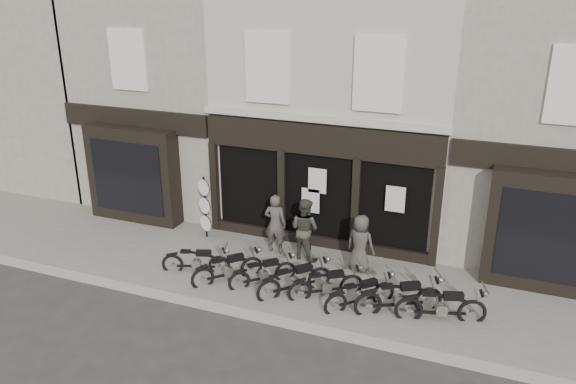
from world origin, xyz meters
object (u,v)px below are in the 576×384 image
(motorcycle_4, at_px, (327,287))
(motorcycle_7, at_px, (442,309))
(motorcycle_6, at_px, (400,300))
(man_right, at_px, (360,243))
(advert_sign_post, at_px, (205,210))
(man_left, at_px, (275,224))
(motorcycle_3, at_px, (295,282))
(motorcycle_5, at_px, (361,296))
(man_centre, at_px, (305,229))
(motorcycle_0, at_px, (197,263))
(motorcycle_2, at_px, (263,275))
(motorcycle_1, at_px, (228,271))

(motorcycle_4, height_order, motorcycle_7, motorcycle_7)
(motorcycle_6, bearing_deg, man_right, 101.13)
(advert_sign_post, bearing_deg, motorcycle_7, 6.03)
(man_left, bearing_deg, motorcycle_3, 120.61)
(motorcycle_5, height_order, motorcycle_7, motorcycle_7)
(motorcycle_6, distance_m, man_centre, 3.66)
(motorcycle_3, height_order, advert_sign_post, advert_sign_post)
(motorcycle_5, xyz_separation_m, motorcycle_6, (0.94, 0.11, 0.05))
(motorcycle_0, relative_size, motorcycle_6, 0.91)
(man_centre, bearing_deg, motorcycle_2, 91.41)
(motorcycle_5, distance_m, man_right, 1.92)
(motorcycle_5, relative_size, motorcycle_7, 0.75)
(motorcycle_3, bearing_deg, motorcycle_6, -45.26)
(motorcycle_7, relative_size, man_centre, 1.15)
(motorcycle_0, xyz_separation_m, motorcycle_2, (1.99, 0.07, 0.00))
(motorcycle_3, xyz_separation_m, motorcycle_5, (1.74, -0.02, -0.03))
(motorcycle_5, relative_size, man_right, 0.95)
(man_centre, distance_m, man_right, 1.70)
(motorcycle_1, distance_m, man_left, 2.20)
(motorcycle_0, distance_m, motorcycle_7, 6.64)
(motorcycle_5, height_order, motorcycle_6, motorcycle_6)
(motorcycle_4, bearing_deg, motorcycle_3, 154.23)
(man_right, bearing_deg, motorcycle_4, 86.34)
(motorcycle_1, height_order, motorcycle_7, motorcycle_7)
(motorcycle_6, bearing_deg, motorcycle_7, -30.01)
(advert_sign_post, bearing_deg, man_centre, 17.66)
(motorcycle_3, distance_m, man_right, 2.22)
(motorcycle_5, xyz_separation_m, advert_sign_post, (-5.53, 2.14, 0.65))
(motorcycle_4, relative_size, man_right, 1.06)
(motorcycle_1, relative_size, man_left, 0.91)
(motorcycle_1, distance_m, motorcycle_7, 5.61)
(motorcycle_0, relative_size, motorcycle_2, 1.22)
(motorcycle_0, relative_size, motorcycle_7, 0.88)
(motorcycle_3, bearing_deg, man_right, 7.13)
(man_centre, bearing_deg, motorcycle_5, 156.41)
(man_left, xyz_separation_m, advert_sign_post, (-2.42, 0.14, 0.01))
(motorcycle_2, distance_m, man_right, 2.80)
(motorcycle_2, distance_m, advert_sign_post, 3.52)
(man_right, bearing_deg, motorcycle_3, 66.09)
(motorcycle_2, bearing_deg, man_right, -8.76)
(motorcycle_6, relative_size, man_right, 1.23)
(motorcycle_6, height_order, advert_sign_post, advert_sign_post)
(motorcycle_2, height_order, motorcycle_7, motorcycle_7)
(motorcycle_2, distance_m, motorcycle_3, 0.97)
(motorcycle_3, relative_size, motorcycle_7, 0.82)
(motorcycle_0, distance_m, motorcycle_5, 4.69)
(motorcycle_1, height_order, motorcycle_5, motorcycle_1)
(man_left, height_order, man_centre, man_centre)
(motorcycle_5, bearing_deg, motorcycle_0, 134.44)
(motorcycle_3, xyz_separation_m, man_centre, (-0.43, 1.91, 0.64))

